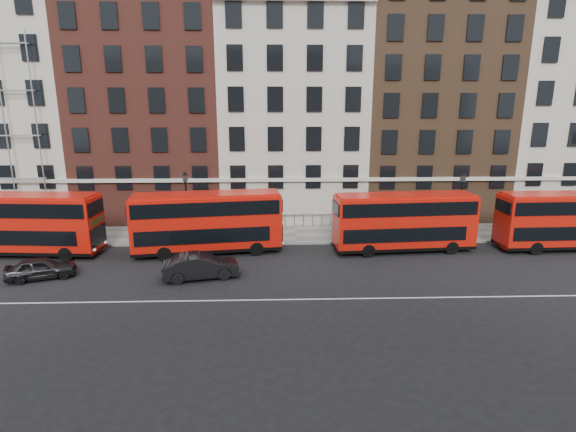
{
  "coord_description": "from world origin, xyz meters",
  "views": [
    {
      "loc": [
        -1.77,
        -24.9,
        10.58
      ],
      "look_at": [
        -0.81,
        5.0,
        3.0
      ],
      "focal_mm": 28.0,
      "sensor_mm": 36.0,
      "label": 1
    }
  ],
  "objects_px": {
    "car_rear": "(41,268)",
    "bus_b": "(207,221)",
    "bus_c": "(404,221)",
    "bus_a": "(24,223)",
    "bus_d": "(568,220)",
    "car_front": "(201,266)"
  },
  "relations": [
    {
      "from": "bus_a",
      "to": "bus_d",
      "type": "distance_m",
      "value": 39.08
    },
    {
      "from": "bus_c",
      "to": "bus_a",
      "type": "bearing_deg",
      "value": 175.53
    },
    {
      "from": "bus_b",
      "to": "car_front",
      "type": "xyz_separation_m",
      "value": [
        0.24,
        -4.79,
        -1.58
      ]
    },
    {
      "from": "bus_a",
      "to": "car_front",
      "type": "distance_m",
      "value": 13.99
    },
    {
      "from": "bus_a",
      "to": "bus_b",
      "type": "bearing_deg",
      "value": 4.51
    },
    {
      "from": "bus_b",
      "to": "bus_c",
      "type": "distance_m",
      "value": 14.14
    },
    {
      "from": "bus_a",
      "to": "bus_c",
      "type": "bearing_deg",
      "value": 4.53
    },
    {
      "from": "car_rear",
      "to": "bus_b",
      "type": "bearing_deg",
      "value": -84.41
    },
    {
      "from": "car_front",
      "to": "bus_a",
      "type": "bearing_deg",
      "value": 56.84
    },
    {
      "from": "car_rear",
      "to": "car_front",
      "type": "distance_m",
      "value": 9.84
    },
    {
      "from": "bus_b",
      "to": "bus_d",
      "type": "xyz_separation_m",
      "value": [
        26.27,
        0.0,
        -0.09
      ]
    },
    {
      "from": "car_front",
      "to": "bus_b",
      "type": "bearing_deg",
      "value": -10.16
    },
    {
      "from": "bus_a",
      "to": "car_rear",
      "type": "height_order",
      "value": "bus_a"
    },
    {
      "from": "bus_a",
      "to": "bus_c",
      "type": "relative_size",
      "value": 1.04
    },
    {
      "from": "bus_c",
      "to": "car_rear",
      "type": "relative_size",
      "value": 2.58
    },
    {
      "from": "bus_c",
      "to": "car_rear",
      "type": "height_order",
      "value": "bus_c"
    },
    {
      "from": "bus_a",
      "to": "bus_b",
      "type": "distance_m",
      "value": 12.81
    },
    {
      "from": "bus_a",
      "to": "bus_d",
      "type": "xyz_separation_m",
      "value": [
        39.08,
        -0.0,
        -0.09
      ]
    },
    {
      "from": "bus_a",
      "to": "car_front",
      "type": "relative_size",
      "value": 2.26
    },
    {
      "from": "bus_a",
      "to": "car_rear",
      "type": "xyz_separation_m",
      "value": [
        3.21,
        -4.53,
        -1.69
      ]
    },
    {
      "from": "car_front",
      "to": "bus_c",
      "type": "bearing_deg",
      "value": -83.98
    },
    {
      "from": "bus_d",
      "to": "car_rear",
      "type": "bearing_deg",
      "value": -174.47
    }
  ]
}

